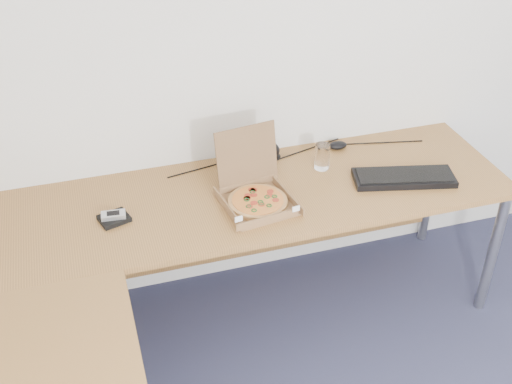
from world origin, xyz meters
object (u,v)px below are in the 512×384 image
object	(u,v)px
drinking_glass	(322,156)
keyboard	(404,178)
pizza_box	(257,197)
wallet	(114,219)
desk	(186,276)

from	to	relation	value
drinking_glass	keyboard	xyz separation A→B (m)	(0.32, -0.21, -0.05)
pizza_box	drinking_glass	world-z (taller)	pizza_box
wallet	desk	bearing A→B (deg)	-78.20
keyboard	pizza_box	bearing A→B (deg)	-168.37
desk	pizza_box	distance (m)	0.53
wallet	keyboard	bearing A→B (deg)	-20.52
desk	drinking_glass	bearing A→B (deg)	34.99
desk	wallet	distance (m)	0.46
pizza_box	drinking_glass	size ratio (longest dim) A/B	2.68
pizza_box	wallet	xyz separation A→B (m)	(-0.61, 0.05, -0.03)
drinking_glass	pizza_box	bearing A→B (deg)	-153.30
keyboard	wallet	xyz separation A→B (m)	(-1.32, 0.08, -0.00)
keyboard	wallet	size ratio (longest dim) A/B	3.84
desk	pizza_box	world-z (taller)	pizza_box
pizza_box	wallet	bearing A→B (deg)	166.48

